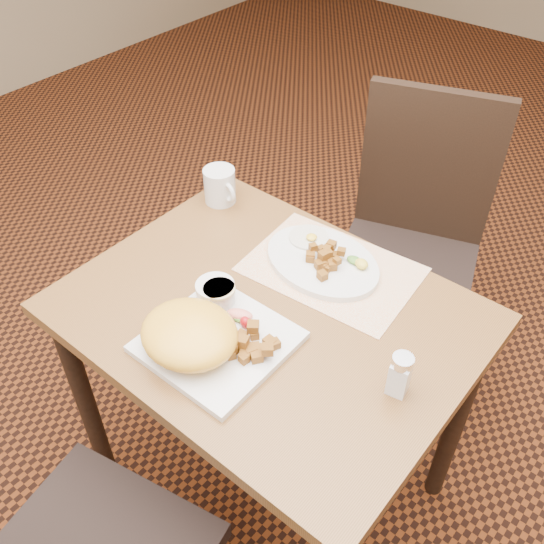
{
  "coord_description": "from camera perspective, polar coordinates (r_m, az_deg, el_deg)",
  "views": [
    {
      "loc": [
        0.62,
        -0.74,
        1.73
      ],
      "look_at": [
        -0.03,
        0.04,
        0.82
      ],
      "focal_mm": 40.0,
      "sensor_mm": 36.0,
      "label": 1
    }
  ],
  "objects": [
    {
      "name": "hollandaise_mound",
      "position": [
        1.26,
        -7.82,
        -5.8
      ],
      "size": [
        0.21,
        0.19,
        0.08
      ],
      "color": "yellow",
      "rests_on": "plate_square"
    },
    {
      "name": "table",
      "position": [
        1.45,
        -0.27,
        -6.59
      ],
      "size": [
        0.9,
        0.7,
        0.75
      ],
      "color": "brown",
      "rests_on": "ground"
    },
    {
      "name": "chair_far",
      "position": [
        1.98,
        13.14,
        3.68
      ],
      "size": [
        0.54,
        0.54,
        0.97
      ],
      "rotation": [
        0.0,
        0.0,
        3.47
      ],
      "color": "black",
      "rests_on": "ground"
    },
    {
      "name": "home_fries_sq",
      "position": [
        1.26,
        -2.26,
        -6.87
      ],
      "size": [
        0.12,
        0.1,
        0.04
      ],
      "color": "#915817",
      "rests_on": "plate_square"
    },
    {
      "name": "plate_square",
      "position": [
        1.3,
        -5.1,
        -6.57
      ],
      "size": [
        0.28,
        0.28,
        0.02
      ],
      "primitive_type": "cube",
      "rotation": [
        0.0,
        0.0,
        0.01
      ],
      "color": "silver",
      "rests_on": "table"
    },
    {
      "name": "garnish_sq",
      "position": [
        1.32,
        -2.91,
        -4.23
      ],
      "size": [
        0.08,
        0.05,
        0.03
      ],
      "color": "#387223",
      "rests_on": "plate_square"
    },
    {
      "name": "fried_egg",
      "position": [
        1.53,
        3.51,
        3.29
      ],
      "size": [
        0.1,
        0.1,
        0.02
      ],
      "color": "white",
      "rests_on": "plate_oval"
    },
    {
      "name": "ramekin",
      "position": [
        1.36,
        -5.31,
        -1.89
      ],
      "size": [
        0.09,
        0.09,
        0.05
      ],
      "color": "silver",
      "rests_on": "plate_square"
    },
    {
      "name": "ground",
      "position": [
        1.98,
        -0.21,
        -18.97
      ],
      "size": [
        8.0,
        8.0,
        0.0
      ],
      "primitive_type": "plane",
      "color": "black",
      "rests_on": "ground"
    },
    {
      "name": "salt_shaker",
      "position": [
        1.21,
        11.96,
        -9.38
      ],
      "size": [
        0.05,
        0.05,
        0.1
      ],
      "color": "white",
      "rests_on": "table"
    },
    {
      "name": "plate_oval",
      "position": [
        1.48,
        4.75,
        1.0
      ],
      "size": [
        0.33,
        0.26,
        0.02
      ],
      "primitive_type": null,
      "rotation": [
        0.0,
        0.0,
        -0.12
      ],
      "color": "silver",
      "rests_on": "placemat"
    },
    {
      "name": "coffee_mug",
      "position": [
        1.68,
        -4.9,
        8.08
      ],
      "size": [
        0.12,
        0.09,
        0.1
      ],
      "color": "silver",
      "rests_on": "table"
    },
    {
      "name": "placemat",
      "position": [
        1.48,
        5.63,
        0.25
      ],
      "size": [
        0.42,
        0.31,
        0.0
      ],
      "primitive_type": "cube",
      "rotation": [
        0.0,
        0.0,
        0.09
      ],
      "color": "white",
      "rests_on": "table"
    },
    {
      "name": "garnish_ov",
      "position": [
        1.46,
        8.17,
        0.91
      ],
      "size": [
        0.07,
        0.04,
        0.02
      ],
      "color": "#387223",
      "rests_on": "plate_oval"
    },
    {
      "name": "home_fries_ov",
      "position": [
        1.46,
        5.0,
        1.28
      ],
      "size": [
        0.09,
        0.11,
        0.04
      ],
      "color": "#915817",
      "rests_on": "plate_oval"
    }
  ]
}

